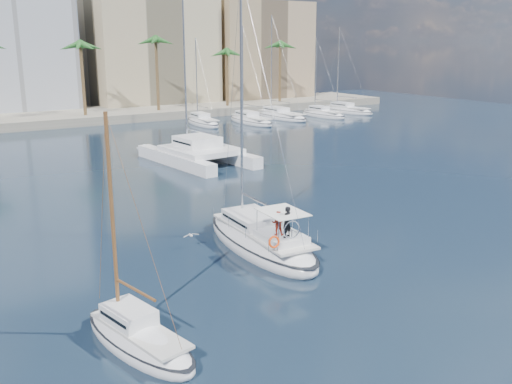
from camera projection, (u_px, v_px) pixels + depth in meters
ground at (273, 262)px, 29.76m from camera, size 160.00×160.00×0.00m
quay at (29, 120)px, 79.45m from camera, size 120.00×14.00×1.20m
building_beige at (150, 48)px, 95.76m from camera, size 20.00×14.00×20.00m
building_tan_right at (256, 53)px, 104.71m from camera, size 18.00×12.00×18.00m
palm_centre at (28, 48)px, 73.70m from camera, size 3.60×3.60×12.30m
palm_right at (251, 47)px, 91.26m from camera, size 3.60×3.60×12.30m
main_sloop at (261, 240)px, 31.56m from camera, size 3.91×10.60×15.49m
small_sloop at (138, 338)px, 21.39m from camera, size 3.31×6.74×9.29m
catamaran at (198, 150)px, 53.95m from camera, size 7.35×12.89×17.97m
seagull at (191, 235)px, 31.51m from camera, size 0.94×0.40×0.17m
moored_yacht_a at (203, 125)px, 78.49m from camera, size 3.37×9.52×11.90m
moored_yacht_b at (251, 123)px, 80.22m from camera, size 3.32×10.83×13.72m
moored_yacht_c at (281, 118)px, 85.21m from camera, size 3.98×12.33×15.54m
moored_yacht_d at (323, 117)px, 86.93m from camera, size 3.52×9.55×11.90m
moored_yacht_e at (347, 113)px, 91.93m from camera, size 4.61×11.11×13.72m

